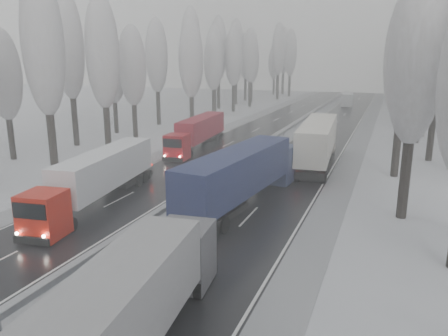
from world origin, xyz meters
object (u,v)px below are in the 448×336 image
Objects in this scene: truck_cream_box at (319,139)px; box_truck_distant at (347,100)px; truck_red_white at (99,175)px; truck_blue_box at (244,173)px; truck_grey_tarp at (115,321)px; truck_red_red at (198,131)px.

truck_cream_box is 58.71m from box_truck_distant.
truck_red_white reaches higher than box_truck_distant.
box_truck_distant is at bearing 96.66° from truck_blue_box.
truck_cream_box is 2.23× the size of box_truck_distant.
truck_blue_box is 0.96× the size of truck_cream_box.
truck_grey_tarp is 92.39m from box_truck_distant.
truck_red_white reaches higher than truck_red_red.
truck_blue_box reaches higher than truck_red_red.
truck_grey_tarp is 1.09× the size of truck_red_red.
truck_red_white is at bearing -90.25° from truck_red_red.
truck_cream_box reaches higher than truck_red_white.
truck_blue_box is at bearing -61.29° from truck_red_red.
truck_cream_box is at bearing 46.76° from truck_red_white.
truck_grey_tarp is at bearing -59.61° from truck_red_white.
truck_grey_tarp is at bearing -93.41° from box_truck_distant.
truck_red_white is (-10.19, -3.47, -0.31)m from truck_blue_box.
truck_red_white is at bearing -129.60° from truck_cream_box.
truck_grey_tarp is 1.97× the size of box_truck_distant.
truck_cream_box is 1.19× the size of truck_red_white.
truck_red_red reaches higher than box_truck_distant.
truck_grey_tarp is 39.22m from truck_red_red.
truck_cream_box is at bearing 85.56° from truck_blue_box.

